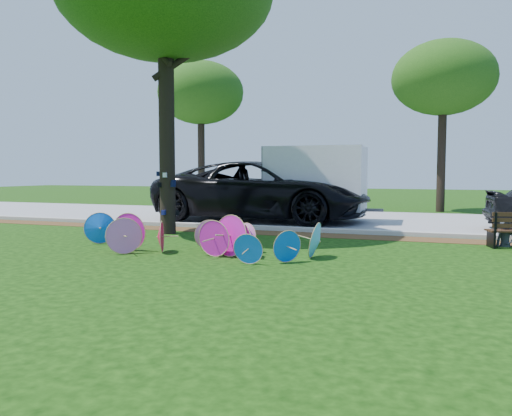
{
  "coord_description": "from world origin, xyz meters",
  "views": [
    {
      "loc": [
        4.46,
        -8.93,
        1.74
      ],
      "look_at": [
        0.5,
        2.0,
        0.9
      ],
      "focal_mm": 35.0,
      "sensor_mm": 36.0,
      "label": 1
    }
  ],
  "objects_px": {
    "black_van": "(262,191)",
    "cargo_trailer": "(316,180)",
    "person_left": "(506,220)",
    "parasol_pile": "(201,236)"
  },
  "relations": [
    {
      "from": "black_van",
      "to": "cargo_trailer",
      "type": "relative_size",
      "value": 2.3
    },
    {
      "from": "person_left",
      "to": "black_van",
      "type": "bearing_deg",
      "value": 139.41
    },
    {
      "from": "black_van",
      "to": "cargo_trailer",
      "type": "distance_m",
      "value": 1.98
    },
    {
      "from": "cargo_trailer",
      "to": "person_left",
      "type": "height_order",
      "value": "cargo_trailer"
    },
    {
      "from": "cargo_trailer",
      "to": "person_left",
      "type": "distance_m",
      "value": 7.08
    },
    {
      "from": "parasol_pile",
      "to": "person_left",
      "type": "bearing_deg",
      "value": 27.8
    },
    {
      "from": "parasol_pile",
      "to": "cargo_trailer",
      "type": "xyz_separation_m",
      "value": [
        0.72,
        7.66,
        1.09
      ]
    },
    {
      "from": "parasol_pile",
      "to": "person_left",
      "type": "relative_size",
      "value": 4.77
    },
    {
      "from": "parasol_pile",
      "to": "cargo_trailer",
      "type": "bearing_deg",
      "value": 84.6
    },
    {
      "from": "parasol_pile",
      "to": "black_van",
      "type": "distance_m",
      "value": 7.37
    }
  ]
}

